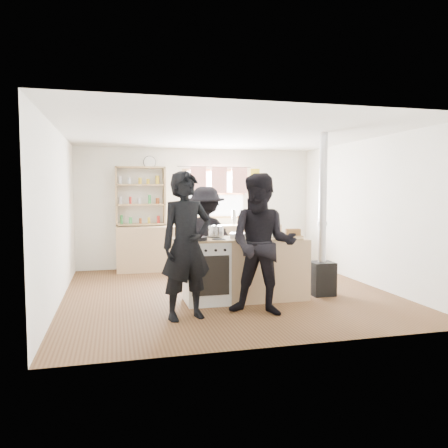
% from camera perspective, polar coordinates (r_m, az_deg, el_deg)
% --- Properties ---
extents(ground, '(5.00, 5.00, 0.01)m').
position_cam_1_polar(ground, '(7.05, 0.37, -8.92)').
color(ground, brown).
rests_on(ground, ground).
extents(back_counter, '(3.40, 0.55, 0.90)m').
position_cam_1_polar(back_counter, '(9.10, -3.13, -3.00)').
color(back_counter, tan).
rests_on(back_counter, ground).
extents(shelving_unit, '(1.00, 0.28, 1.20)m').
position_cam_1_polar(shelving_unit, '(9.00, -10.84, 3.63)').
color(shelving_unit, tan).
rests_on(shelving_unit, back_counter).
extents(thermos, '(0.10, 0.10, 0.30)m').
position_cam_1_polar(thermos, '(9.21, 1.28, 0.85)').
color(thermos, silver).
rests_on(thermos, back_counter).
extents(cooking_island, '(1.97, 0.64, 0.93)m').
position_cam_1_polar(cooking_island, '(6.47, 2.84, -5.86)').
color(cooking_island, white).
rests_on(cooking_island, ground).
extents(skillet_greens, '(0.40, 0.40, 0.05)m').
position_cam_1_polar(skillet_greens, '(6.05, -3.68, -1.88)').
color(skillet_greens, black).
rests_on(skillet_greens, cooking_island).
extents(roast_tray, '(0.43, 0.35, 0.07)m').
position_cam_1_polar(roast_tray, '(6.38, 2.52, -1.45)').
color(roast_tray, silver).
rests_on(roast_tray, cooking_island).
extents(stockpot_stove, '(0.24, 0.24, 0.19)m').
position_cam_1_polar(stockpot_stove, '(6.49, -1.07, -0.94)').
color(stockpot_stove, silver).
rests_on(stockpot_stove, cooking_island).
extents(stockpot_counter, '(0.27, 0.27, 0.20)m').
position_cam_1_polar(stockpot_counter, '(6.48, 5.71, -0.92)').
color(stockpot_counter, '#B0B0B2').
rests_on(stockpot_counter, cooking_island).
extents(bread_board, '(0.31, 0.25, 0.12)m').
position_cam_1_polar(bread_board, '(6.57, 8.97, -1.23)').
color(bread_board, tan).
rests_on(bread_board, cooking_island).
extents(flue_heater, '(0.35, 0.35, 2.50)m').
position_cam_1_polar(flue_heater, '(6.92, 12.67, -3.78)').
color(flue_heater, black).
rests_on(flue_heater, ground).
extents(person_near_left, '(0.77, 0.61, 1.86)m').
position_cam_1_polar(person_near_left, '(5.48, -4.92, -2.82)').
color(person_near_left, black).
rests_on(person_near_left, ground).
extents(person_near_right, '(1.11, 1.03, 1.84)m').
position_cam_1_polar(person_near_right, '(5.68, 5.03, -2.67)').
color(person_near_right, black).
rests_on(person_near_right, ground).
extents(person_far, '(1.21, 0.87, 1.68)m').
position_cam_1_polar(person_far, '(7.18, -2.43, -1.83)').
color(person_far, black).
rests_on(person_far, ground).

